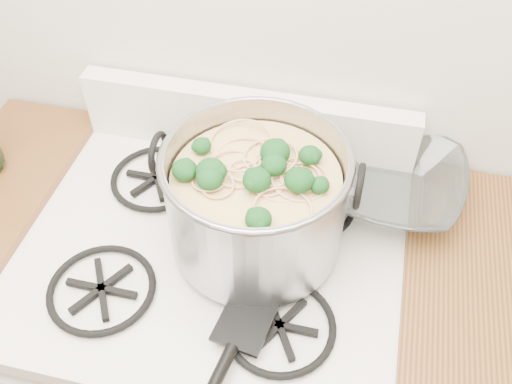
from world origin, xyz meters
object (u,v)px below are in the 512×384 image
stock_pot (256,201)px  spatula (245,320)px  gas_range (221,358)px  glass_bowl (387,189)px

stock_pot → spatula: 0.22m
gas_range → glass_bowl: glass_bowl is taller
gas_range → spatula: 0.54m
gas_range → stock_pot: stock_pot is taller
stock_pot → gas_range: bearing=-160.6°
stock_pot → spatula: bearing=-82.5°
spatula → glass_bowl: size_ratio=2.52×
stock_pot → spatula: size_ratio=1.20×
glass_bowl → stock_pot: bearing=-143.7°
gas_range → stock_pot: 0.60m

